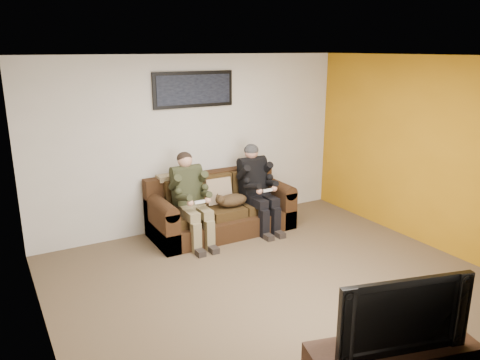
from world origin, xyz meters
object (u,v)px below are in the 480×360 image
sofa (220,210)px  television (397,310)px  cat (231,200)px  person_left (190,194)px  person_right (257,183)px  framed_poster (194,89)px

sofa → television: television is taller
sofa → cat: sofa is taller
person_left → person_right: bearing=0.0°
cat → television: (-0.49, -3.57, 0.22)m
person_left → cat: 0.66m
person_right → framed_poster: 1.67m
cat → person_left: bearing=177.5°
person_left → cat: size_ratio=1.94×
sofa → cat: (0.09, -0.20, 0.20)m
person_left → television: size_ratio=1.17×
sofa → person_right: 0.69m
sofa → cat: 0.30m
cat → framed_poster: size_ratio=0.53×
cat → framed_poster: framed_poster is taller
person_right → cat: (-0.45, -0.03, -0.20)m
sofa → person_left: size_ratio=1.65×
person_left → framed_poster: 1.54m
sofa → person_left: bearing=-162.0°
sofa → person_left: 0.69m
person_right → cat: 0.49m
framed_poster → sofa: bearing=-62.9°
cat → television: size_ratio=0.60×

